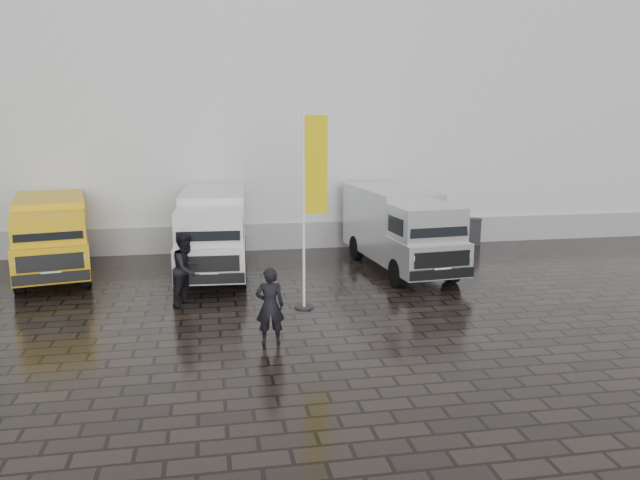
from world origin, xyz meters
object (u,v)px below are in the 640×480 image
at_px(van_white, 213,234).
at_px(wheelie_bin, 471,231).
at_px(flagpole, 311,198).
at_px(person_tent, 187,269).
at_px(van_silver, 400,231).
at_px(person_front, 270,306).
at_px(van_yellow, 52,238).

bearing_deg(van_white, wheelie_bin, 18.86).
relative_size(flagpole, wheelie_bin, 5.03).
distance_m(wheelie_bin, person_tent, 12.47).
relative_size(van_silver, wheelie_bin, 5.77).
distance_m(flagpole, wheelie_bin, 10.63).
xyz_separation_m(van_silver, flagpole, (-3.59, -3.60, 1.65)).
bearing_deg(person_tent, flagpole, -69.23).
xyz_separation_m(van_silver, person_front, (-4.92, -6.06, -0.43)).
xyz_separation_m(wheelie_bin, person_front, (-8.92, -9.51, 0.36)).
bearing_deg(van_silver, van_white, 168.52).
relative_size(van_yellow, van_white, 0.89).
height_order(wheelie_bin, person_front, person_front).
bearing_deg(person_front, flagpole, -114.88).
bearing_deg(wheelie_bin, van_silver, -141.87).
height_order(van_white, flagpole, flagpole).
bearing_deg(person_front, van_white, -76.74).
height_order(van_yellow, person_tent, van_yellow).
height_order(van_yellow, flagpole, flagpole).
relative_size(van_white, van_silver, 0.99).
bearing_deg(van_yellow, person_front, -60.72).
xyz_separation_m(flagpole, person_front, (-1.33, -2.46, -2.08)).
height_order(person_front, person_tent, person_tent).
bearing_deg(person_front, van_yellow, -45.69).
bearing_deg(flagpole, van_silver, 45.08).
height_order(van_white, van_silver, van_silver).
xyz_separation_m(flagpole, person_tent, (-3.24, 0.88, -1.97)).
xyz_separation_m(van_yellow, wheelie_bin, (15.08, 2.36, -0.71)).
bearing_deg(person_front, wheelie_bin, -129.63).
relative_size(van_white, person_tent, 3.04).
xyz_separation_m(van_silver, wheelie_bin, (4.00, 3.44, -0.79)).
bearing_deg(wheelie_bin, person_front, -135.79).
relative_size(van_silver, flagpole, 1.15).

